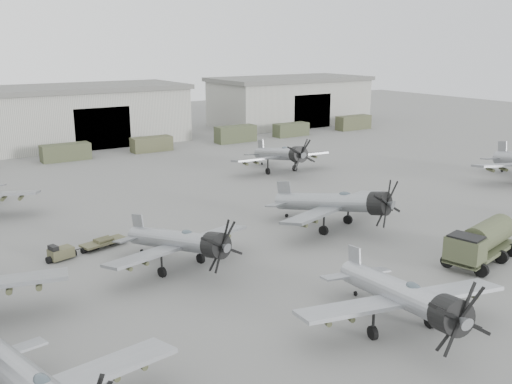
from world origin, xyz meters
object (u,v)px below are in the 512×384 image
(aircraft_far_1, at_px, (282,154))
(tug_trailer, at_px, (78,249))
(aircraft_near_1, at_px, (406,297))
(aircraft_mid_2, at_px, (338,203))
(aircraft_mid_1, at_px, (182,242))
(fuel_tanker, at_px, (482,240))

(aircraft_far_1, xyz_separation_m, tug_trailer, (-28.02, -13.75, -1.76))
(aircraft_near_1, distance_m, aircraft_mid_2, 17.47)
(aircraft_mid_1, height_order, aircraft_far_1, aircraft_far_1)
(aircraft_far_1, bearing_deg, tug_trailer, -147.80)
(aircraft_mid_2, bearing_deg, aircraft_far_1, 49.82)
(tug_trailer, bearing_deg, fuel_tanker, -49.76)
(aircraft_mid_1, distance_m, tug_trailer, 8.64)
(aircraft_mid_2, xyz_separation_m, aircraft_far_1, (8.34, 19.58, -0.04))
(fuel_tanker, height_order, tug_trailer, fuel_tanker)
(aircraft_near_1, xyz_separation_m, aircraft_far_1, (16.93, 34.79, 0.06))
(aircraft_mid_1, height_order, fuel_tanker, aircraft_mid_1)
(aircraft_near_1, bearing_deg, tug_trailer, 130.59)
(aircraft_near_1, bearing_deg, aircraft_mid_1, 125.36)
(aircraft_near_1, distance_m, tug_trailer, 23.85)
(aircraft_mid_1, height_order, aircraft_mid_2, aircraft_mid_2)
(fuel_tanker, distance_m, tug_trailer, 28.77)
(fuel_tanker, bearing_deg, aircraft_far_1, 68.20)
(aircraft_mid_1, relative_size, tug_trailer, 1.83)
(aircraft_near_1, xyz_separation_m, tug_trailer, (-11.09, 21.04, -1.69))
(aircraft_mid_1, bearing_deg, aircraft_mid_2, -10.06)
(aircraft_mid_1, distance_m, aircraft_far_1, 30.72)
(aircraft_near_1, xyz_separation_m, aircraft_mid_2, (8.59, 15.21, 0.10))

